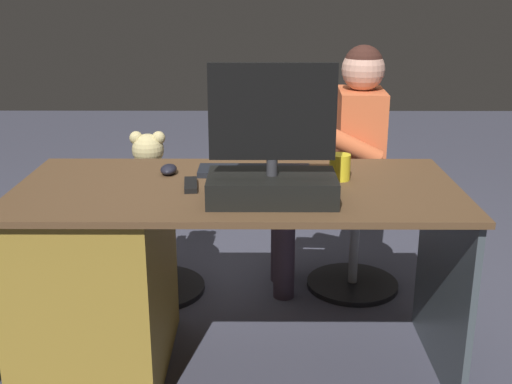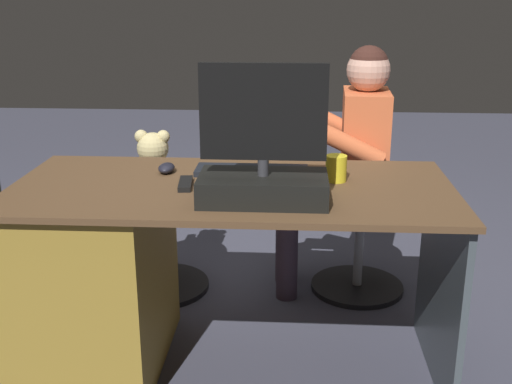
{
  "view_description": "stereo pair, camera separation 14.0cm",
  "coord_description": "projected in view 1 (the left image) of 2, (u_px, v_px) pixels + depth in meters",
  "views": [
    {
      "loc": [
        -0.08,
        2.44,
        1.39
      ],
      "look_at": [
        -0.07,
        -0.03,
        0.59
      ],
      "focal_mm": 44.54,
      "sensor_mm": 36.0,
      "label": 1
    },
    {
      "loc": [
        -0.22,
        2.43,
        1.39
      ],
      "look_at": [
        -0.07,
        -0.03,
        0.59
      ],
      "focal_mm": 44.54,
      "sensor_mm": 36.0,
      "label": 2
    }
  ],
  "objects": [
    {
      "name": "cup",
      "position": [
        340.0,
        167.0,
        2.29
      ],
      "size": [
        0.08,
        0.08,
        0.09
      ],
      "primitive_type": "cylinder",
      "color": "yellow",
      "rests_on": "desk"
    },
    {
      "name": "tv_remote",
      "position": [
        191.0,
        185.0,
        2.21
      ],
      "size": [
        0.06,
        0.15,
        0.02
      ],
      "primitive_type": "cube",
      "rotation": [
        0.0,
        0.0,
        0.1
      ],
      "color": "black",
      "rests_on": "desk"
    },
    {
      "name": "office_chair_teddy",
      "position": [
        153.0,
        242.0,
        2.98
      ],
      "size": [
        0.47,
        0.47,
        0.46
      ],
      "color": "black",
      "rests_on": "ground_plane"
    },
    {
      "name": "person",
      "position": [
        342.0,
        150.0,
        2.88
      ],
      "size": [
        0.5,
        0.49,
        1.15
      ],
      "color": "#D56338",
      "rests_on": "ground_plane"
    },
    {
      "name": "keyboard",
      "position": [
        254.0,
        171.0,
        2.38
      ],
      "size": [
        0.42,
        0.14,
        0.02
      ],
      "primitive_type": "cube",
      "color": "black",
      "rests_on": "desk"
    },
    {
      "name": "computer_mouse",
      "position": [
        169.0,
        169.0,
        2.36
      ],
      "size": [
        0.06,
        0.1,
        0.04
      ],
      "primitive_type": "ellipsoid",
      "color": "black",
      "rests_on": "desk"
    },
    {
      "name": "monitor",
      "position": [
        272.0,
        167.0,
        2.04
      ],
      "size": [
        0.42,
        0.23,
        0.45
      ],
      "color": "black",
      "rests_on": "desk"
    },
    {
      "name": "teddy_bear",
      "position": [
        149.0,
        169.0,
        2.88
      ],
      "size": [
        0.22,
        0.23,
        0.32
      ],
      "color": "#CCBB7F",
      "rests_on": "office_chair_teddy"
    },
    {
      "name": "desk",
      "position": [
        124.0,
        273.0,
        2.34
      ],
      "size": [
        1.56,
        0.74,
        0.72
      ],
      "color": "brown",
      "rests_on": "ground_plane"
    },
    {
      "name": "visitor_chair",
      "position": [
        355.0,
        234.0,
        3.01
      ],
      "size": [
        0.44,
        0.44,
        0.46
      ],
      "color": "black",
      "rests_on": "ground_plane"
    },
    {
      "name": "ground_plane",
      "position": [
        241.0,
        324.0,
        2.75
      ],
      "size": [
        10.0,
        10.0,
        0.0
      ],
      "primitive_type": "plane",
      "color": "#434453"
    }
  ]
}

